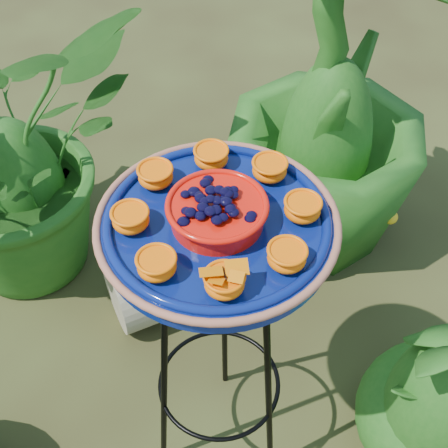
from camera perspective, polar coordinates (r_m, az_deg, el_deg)
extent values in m
plane|color=#2C2513|center=(1.88, -3.13, -14.92)|extent=(20.00, 20.00, 0.00)
torus|color=black|center=(1.13, -0.60, -1.42)|extent=(0.30, 0.30, 0.01)
torus|color=black|center=(1.56, -0.45, -14.30)|extent=(0.37, 0.37, 0.01)
cylinder|color=black|center=(1.53, 0.02, -7.72)|extent=(0.04, 0.08, 0.81)
cylinder|color=black|center=(1.43, -5.49, -13.90)|extent=(0.08, 0.03, 0.81)
cylinder|color=black|center=(1.42, 4.07, -14.67)|extent=(0.06, 0.07, 0.81)
cylinder|color=navy|center=(1.10, -0.61, -0.40)|extent=(0.52, 0.52, 0.04)
torus|color=#A75D4B|center=(1.09, -0.62, 0.18)|extent=(0.44, 0.44, 0.01)
torus|color=navy|center=(1.09, -0.62, 0.31)|extent=(0.40, 0.40, 0.02)
cylinder|color=red|center=(1.08, -0.63, 0.99)|extent=(0.20, 0.20, 0.04)
torus|color=red|center=(1.06, -0.64, 1.74)|extent=(0.18, 0.18, 0.01)
ellipsoid|color=black|center=(1.06, -0.64, 1.95)|extent=(0.14, 0.14, 0.03)
ellipsoid|color=#FF6002|center=(1.10, 7.17, 1.30)|extent=(0.06, 0.06, 0.03)
cylinder|color=#FF6505|center=(1.08, 7.25, 1.89)|extent=(0.06, 0.06, 0.01)
ellipsoid|color=#FF6002|center=(1.16, 4.18, 4.90)|extent=(0.06, 0.06, 0.03)
cylinder|color=#FF6505|center=(1.15, 4.23, 5.49)|extent=(0.06, 0.06, 0.01)
ellipsoid|color=#FF6002|center=(1.19, -1.18, 6.04)|extent=(0.06, 0.06, 0.03)
cylinder|color=#FF6505|center=(1.18, -1.19, 6.63)|extent=(0.06, 0.06, 0.01)
ellipsoid|color=#FF6002|center=(1.15, -6.27, 4.30)|extent=(0.06, 0.06, 0.03)
cylinder|color=#FF6505|center=(1.14, -6.33, 4.89)|extent=(0.06, 0.06, 0.01)
ellipsoid|color=#FF6002|center=(1.08, -8.52, 0.35)|extent=(0.06, 0.06, 0.03)
cylinder|color=#FF6505|center=(1.07, -8.62, 0.94)|extent=(0.06, 0.06, 0.01)
ellipsoid|color=#FF6002|center=(1.01, -6.16, -3.86)|extent=(0.06, 0.06, 0.03)
cylinder|color=#FF6505|center=(1.00, -6.23, -3.28)|extent=(0.06, 0.06, 0.01)
ellipsoid|color=#FF6002|center=(0.98, 0.04, -5.46)|extent=(0.06, 0.06, 0.03)
cylinder|color=#FF6505|center=(0.97, 0.04, -4.88)|extent=(0.06, 0.06, 0.01)
ellipsoid|color=#FF6002|center=(1.02, 5.75, -3.09)|extent=(0.06, 0.06, 0.03)
cylinder|color=#FF6505|center=(1.01, 5.82, -2.51)|extent=(0.06, 0.06, 0.01)
cylinder|color=black|center=(0.96, 0.04, -4.55)|extent=(0.01, 0.03, 0.00)
cube|color=orange|center=(0.96, -1.20, -4.38)|extent=(0.04, 0.03, 0.01)
cube|color=orange|center=(0.96, 1.18, -3.97)|extent=(0.04, 0.03, 0.01)
cylinder|color=tan|center=(1.99, -0.77, -3.62)|extent=(0.71, 0.37, 0.23)
imported|color=#1C5316|center=(1.97, -19.19, 6.31)|extent=(1.06, 1.03, 0.89)
imported|color=#1C5316|center=(1.90, 9.89, 11.28)|extent=(0.89, 0.89, 1.13)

